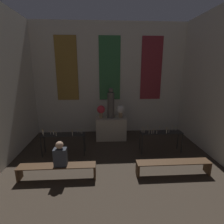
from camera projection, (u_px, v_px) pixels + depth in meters
The scene contains 10 objects.
wall_back at pixel (110, 79), 8.36m from camera, with size 7.33×0.16×5.18m.
altar at pixel (111, 128), 7.89m from camera, with size 1.33×0.73×0.99m.
statue at pixel (111, 104), 7.62m from camera, with size 0.30×0.30×1.34m.
flower_vase_left at pixel (101, 110), 7.66m from camera, with size 0.35×0.35×0.57m.
flower_vase_right at pixel (121, 110), 7.71m from camera, with size 0.35×0.35×0.57m.
candle_rack_left at pixel (63, 137), 6.39m from camera, with size 1.58×0.43×0.99m.
candle_rack_right at pixel (161, 134), 6.61m from camera, with size 1.58×0.43×1.00m.
pew_back_left at pixel (57, 169), 5.05m from camera, with size 2.22×0.36×0.42m.
pew_back_right at pixel (173, 165), 5.26m from camera, with size 2.22×0.36×0.42m.
person_seated at pixel (60, 155), 4.95m from camera, with size 0.36×0.24×0.74m.
Camera 1 is at (-0.41, 3.45, 3.15)m, focal length 28.00 mm.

